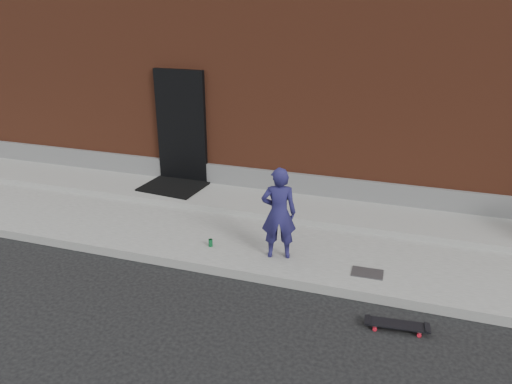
% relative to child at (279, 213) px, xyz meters
% --- Properties ---
extents(ground, '(80.00, 80.00, 0.00)m').
position_rel_child_xyz_m(ground, '(-0.10, -0.60, -0.87)').
color(ground, black).
rests_on(ground, ground).
extents(sidewalk, '(20.00, 3.00, 0.15)m').
position_rel_child_xyz_m(sidewalk, '(-0.10, 0.90, -0.79)').
color(sidewalk, slate).
rests_on(sidewalk, ground).
extents(apron, '(20.00, 1.20, 0.10)m').
position_rel_child_xyz_m(apron, '(-0.10, 1.80, -0.67)').
color(apron, gray).
rests_on(apron, sidewalk).
extents(building, '(20.00, 8.10, 5.00)m').
position_rel_child_xyz_m(building, '(-0.11, 6.40, 1.63)').
color(building, '#622D1A').
rests_on(building, ground).
extents(child, '(0.60, 0.47, 1.44)m').
position_rel_child_xyz_m(child, '(0.00, 0.00, 0.00)').
color(child, '#1F1C4E').
rests_on(child, sidewalk).
extents(skateboard, '(0.78, 0.26, 0.09)m').
position_rel_child_xyz_m(skateboard, '(1.85, -1.08, -0.80)').
color(skateboard, red).
rests_on(skateboard, ground).
extents(soda_can, '(0.07, 0.07, 0.12)m').
position_rel_child_xyz_m(soda_can, '(-1.11, -0.03, -0.66)').
color(soda_can, '#17753C').
rests_on(soda_can, sidewalk).
extents(doormat, '(1.27, 1.06, 0.03)m').
position_rel_child_xyz_m(doormat, '(-2.72, 1.87, -0.60)').
color(doormat, black).
rests_on(doormat, apron).
extents(utility_plate, '(0.46, 0.30, 0.01)m').
position_rel_child_xyz_m(utility_plate, '(1.37, -0.09, -0.71)').
color(utility_plate, '#4E4F53').
rests_on(utility_plate, sidewalk).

